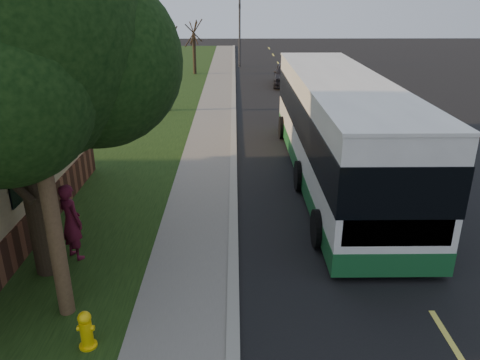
# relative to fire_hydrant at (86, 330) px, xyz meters

# --- Properties ---
(ground) EXTENTS (120.00, 120.00, 0.00)m
(ground) POSITION_rel_fire_hydrant_xyz_m (2.60, 0.00, -0.43)
(ground) COLOR black
(ground) RESTS_ON ground
(road) EXTENTS (8.00, 80.00, 0.01)m
(road) POSITION_rel_fire_hydrant_xyz_m (6.60, 10.00, -0.43)
(road) COLOR black
(road) RESTS_ON ground
(curb) EXTENTS (0.25, 80.00, 0.12)m
(curb) POSITION_rel_fire_hydrant_xyz_m (2.60, 10.00, -0.37)
(curb) COLOR gray
(curb) RESTS_ON ground
(sidewalk) EXTENTS (2.00, 80.00, 0.08)m
(sidewalk) POSITION_rel_fire_hydrant_xyz_m (1.60, 10.00, -0.39)
(sidewalk) COLOR slate
(sidewalk) RESTS_ON ground
(grass_verge) EXTENTS (5.00, 80.00, 0.07)m
(grass_verge) POSITION_rel_fire_hydrant_xyz_m (-1.90, 10.00, -0.40)
(grass_verge) COLOR black
(grass_verge) RESTS_ON ground
(fire_hydrant) EXTENTS (0.32, 0.32, 0.74)m
(fire_hydrant) POSITION_rel_fire_hydrant_xyz_m (0.00, 0.00, 0.00)
(fire_hydrant) COLOR yellow
(fire_hydrant) RESTS_ON grass_verge
(utility_pole) EXTENTS (2.86, 3.21, 9.07)m
(utility_pole) POSITION_rel_fire_hydrant_xyz_m (-0.71, 0.99, 4.20)
(utility_pole) COLOR #473321
(utility_pole) RESTS_ON ground
(leafy_tree) EXTENTS (6.30, 6.00, 7.80)m
(leafy_tree) POSITION_rel_fire_hydrant_xyz_m (-1.57, 2.65, 4.73)
(leafy_tree) COLOR black
(leafy_tree) RESTS_ON grass_verge
(bare_tree_near) EXTENTS (1.38, 1.21, 4.31)m
(bare_tree_near) POSITION_rel_fire_hydrant_xyz_m (-0.90, 18.00, 1.72)
(bare_tree_near) COLOR black
(bare_tree_near) RESTS_ON grass_verge
(bare_tree_far) EXTENTS (1.38, 1.21, 4.03)m
(bare_tree_far) POSITION_rel_fire_hydrant_xyz_m (-0.40, 30.00, 1.57)
(bare_tree_far) COLOR black
(bare_tree_far) RESTS_ON grass_verge
(traffic_signal) EXTENTS (0.18, 0.22, 5.50)m
(traffic_signal) POSITION_rel_fire_hydrant_xyz_m (3.10, 34.00, 2.73)
(traffic_signal) COLOR #2D2D30
(traffic_signal) RESTS_ON ground
(transit_bus) EXTENTS (2.95, 12.77, 3.45)m
(transit_bus) POSITION_rel_fire_hydrant_xyz_m (6.07, 8.29, 1.41)
(transit_bus) COLOR silver
(transit_bus) RESTS_ON ground
(skateboarder) EXTENTS (0.81, 0.78, 1.88)m
(skateboarder) POSITION_rel_fire_hydrant_xyz_m (-1.18, 3.08, 0.57)
(skateboarder) COLOR #521023
(skateboarder) RESTS_ON grass_verge
(distant_car) EXTENTS (2.20, 4.60, 1.52)m
(distant_car) POSITION_rel_fire_hydrant_xyz_m (6.24, 25.56, 0.33)
(distant_car) COLOR black
(distant_car) RESTS_ON ground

